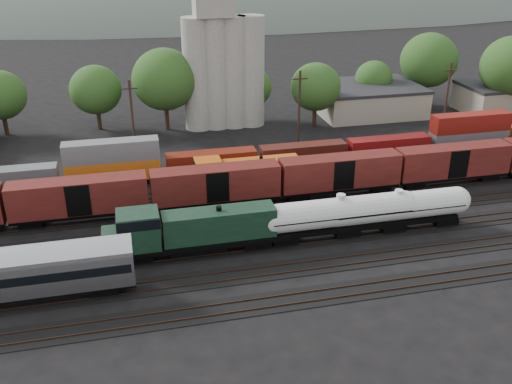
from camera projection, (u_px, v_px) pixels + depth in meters
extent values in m
plane|color=black|center=(254.00, 224.00, 64.09)|extent=(600.00, 600.00, 0.00)
cube|color=black|center=(293.00, 300.00, 50.79)|extent=(180.00, 3.20, 0.08)
cube|color=#382319|center=(295.00, 303.00, 50.13)|extent=(180.00, 0.08, 0.16)
cube|color=#382319|center=(290.00, 294.00, 51.40)|extent=(180.00, 0.08, 0.16)
cube|color=black|center=(278.00, 270.00, 55.22)|extent=(180.00, 3.20, 0.08)
cube|color=#382319|center=(280.00, 273.00, 54.55)|extent=(180.00, 0.08, 0.16)
cube|color=#382319|center=(276.00, 266.00, 55.82)|extent=(180.00, 0.08, 0.16)
cube|color=black|center=(265.00, 245.00, 59.65)|extent=(180.00, 3.20, 0.08)
cube|color=#382319|center=(267.00, 248.00, 58.98)|extent=(180.00, 0.08, 0.16)
cube|color=#382319|center=(263.00, 241.00, 60.25)|extent=(180.00, 0.08, 0.16)
cube|color=black|center=(254.00, 224.00, 64.08)|extent=(180.00, 3.20, 0.08)
cube|color=#382319|center=(256.00, 226.00, 63.41)|extent=(180.00, 0.08, 0.16)
cube|color=#382319|center=(253.00, 220.00, 64.68)|extent=(180.00, 0.08, 0.16)
cube|color=black|center=(244.00, 205.00, 68.50)|extent=(180.00, 3.20, 0.08)
cube|color=#382319|center=(246.00, 207.00, 67.84)|extent=(180.00, 0.08, 0.16)
cube|color=#382319|center=(243.00, 202.00, 69.11)|extent=(180.00, 0.08, 0.16)
cube|color=black|center=(236.00, 188.00, 72.93)|extent=(180.00, 3.20, 0.08)
cube|color=#382319|center=(237.00, 190.00, 72.26)|extent=(180.00, 0.08, 0.16)
cube|color=#382319|center=(235.00, 186.00, 73.53)|extent=(180.00, 0.08, 0.16)
cube|color=black|center=(229.00, 174.00, 77.36)|extent=(180.00, 3.20, 0.08)
cube|color=#382319|center=(230.00, 175.00, 76.69)|extent=(180.00, 0.08, 0.16)
cube|color=#382319|center=(228.00, 171.00, 77.96)|extent=(180.00, 0.08, 0.16)
cube|color=black|center=(198.00, 241.00, 57.58)|extent=(18.97, 3.24, 0.45)
cube|color=black|center=(198.00, 246.00, 57.79)|extent=(5.58, 2.46, 0.89)
cube|color=black|center=(219.00, 224.00, 57.35)|extent=(11.38, 2.68, 3.01)
cube|color=black|center=(139.00, 230.00, 55.52)|extent=(4.02, 3.24, 3.68)
cube|color=black|center=(138.00, 219.00, 55.03)|extent=(4.13, 3.35, 1.00)
cube|color=black|center=(112.00, 240.00, 55.30)|extent=(1.79, 2.68, 2.01)
cylinder|color=black|center=(219.00, 209.00, 56.65)|extent=(0.56, 0.56, 0.56)
cube|color=black|center=(137.00, 255.00, 56.59)|extent=(2.90, 2.23, 0.78)
cube|color=black|center=(256.00, 241.00, 59.17)|extent=(2.90, 2.23, 0.78)
cylinder|color=silver|center=(340.00, 212.00, 60.15)|extent=(14.91, 3.07, 3.07)
sphere|color=silver|center=(272.00, 219.00, 58.57)|extent=(3.07, 3.07, 3.07)
sphere|color=silver|center=(405.00, 205.00, 61.73)|extent=(3.07, 3.07, 3.07)
cylinder|color=silver|center=(341.00, 197.00, 59.43)|extent=(0.95, 0.95, 0.53)
cube|color=black|center=(340.00, 212.00, 60.15)|extent=(15.25, 3.22, 0.08)
cube|color=black|center=(339.00, 226.00, 60.85)|extent=(14.40, 2.33, 0.53)
cube|color=black|center=(284.00, 238.00, 59.82)|extent=(2.75, 2.12, 0.74)
cube|color=black|center=(391.00, 225.00, 62.41)|extent=(2.75, 2.12, 0.74)
cylinder|color=silver|center=(397.00, 206.00, 61.60)|extent=(14.33, 2.95, 2.95)
sphere|color=silver|center=(335.00, 213.00, 60.08)|extent=(2.95, 2.95, 2.95)
sphere|color=silver|center=(457.00, 200.00, 63.12)|extent=(2.95, 2.95, 2.95)
cylinder|color=silver|center=(399.00, 192.00, 60.91)|extent=(0.92, 0.92, 0.51)
cube|color=black|center=(397.00, 206.00, 61.60)|extent=(14.66, 3.09, 0.08)
cube|color=black|center=(396.00, 220.00, 62.27)|extent=(13.84, 2.24, 0.51)
cube|color=black|center=(345.00, 231.00, 61.28)|extent=(2.65, 2.04, 0.71)
cube|color=black|center=(443.00, 219.00, 63.77)|extent=(2.65, 2.04, 0.71)
cube|color=black|center=(104.00, 287.00, 51.51)|extent=(2.58, 1.98, 0.69)
cube|color=black|center=(246.00, 179.00, 72.74)|extent=(16.24, 2.62, 0.36)
cube|color=black|center=(246.00, 182.00, 72.91)|extent=(4.51, 1.98, 0.72)
cube|color=#BE5310|center=(261.00, 168.00, 72.57)|extent=(9.74, 2.17, 2.44)
cube|color=#BE5310|center=(208.00, 171.00, 71.01)|extent=(3.25, 2.62, 2.98)
cube|color=black|center=(208.00, 163.00, 70.62)|extent=(3.34, 2.71, 0.81)
cube|color=#BE5310|center=(190.00, 177.00, 70.81)|extent=(1.44, 2.17, 1.62)
cylinder|color=black|center=(261.00, 158.00, 72.01)|extent=(0.45, 0.45, 0.45)
cube|color=black|center=(206.00, 187.00, 71.88)|extent=(2.35, 1.80, 0.63)
cube|color=black|center=(285.00, 180.00, 74.08)|extent=(2.35, 1.80, 0.63)
cube|color=black|center=(81.00, 213.00, 64.03)|extent=(15.00, 2.60, 0.40)
cube|color=#521714|center=(79.00, 196.00, 63.17)|extent=(15.00, 2.90, 3.80)
cube|color=black|center=(216.00, 199.00, 67.30)|extent=(15.00, 2.60, 0.40)
cube|color=#521714|center=(216.00, 183.00, 66.43)|extent=(15.00, 2.90, 3.80)
cube|color=black|center=(339.00, 187.00, 70.57)|extent=(15.00, 2.60, 0.40)
cube|color=#521714|center=(340.00, 171.00, 69.70)|extent=(15.00, 2.90, 3.80)
cube|color=black|center=(451.00, 176.00, 73.83)|extent=(15.00, 2.60, 0.40)
cube|color=#521714|center=(453.00, 160.00, 72.96)|extent=(15.00, 2.90, 3.80)
cube|color=black|center=(229.00, 171.00, 77.17)|extent=(160.00, 2.60, 0.60)
cube|color=#585B5D|center=(7.00, 179.00, 70.59)|extent=(12.00, 2.40, 2.60)
cube|color=orange|center=(113.00, 170.00, 73.31)|extent=(12.00, 2.40, 2.60)
cube|color=slate|center=(111.00, 151.00, 72.23)|extent=(12.00, 2.40, 2.60)
cube|color=maroon|center=(212.00, 161.00, 76.02)|extent=(12.00, 2.40, 2.60)
cube|color=#42150F|center=(303.00, 153.00, 78.73)|extent=(12.00, 2.40, 2.60)
cube|color=maroon|center=(388.00, 146.00, 81.45)|extent=(12.00, 2.40, 2.60)
cube|color=#5B5D60|center=(468.00, 139.00, 84.16)|extent=(12.00, 2.40, 2.60)
cube|color=maroon|center=(471.00, 122.00, 83.09)|extent=(12.00, 2.40, 2.60)
cylinder|color=#A19F94|center=(197.00, 75.00, 92.04)|extent=(4.40, 4.40, 18.00)
cylinder|color=#A19F94|center=(215.00, 74.00, 92.67)|extent=(4.40, 4.40, 18.00)
cylinder|color=#A19F94|center=(233.00, 73.00, 93.31)|extent=(4.40, 4.40, 18.00)
cylinder|color=#A19F94|center=(251.00, 72.00, 93.94)|extent=(4.40, 4.40, 18.00)
cube|color=#9E937F|center=(367.00, 100.00, 103.15)|extent=(18.00, 14.00, 4.60)
cube|color=#232326|center=(368.00, 86.00, 102.10)|extent=(18.36, 14.28, 0.50)
cube|color=#9E937F|center=(505.00, 99.00, 104.02)|extent=(16.00, 10.00, 4.60)
cube|color=#232326|center=(508.00, 85.00, 102.97)|extent=(16.32, 10.20, 0.50)
cylinder|color=black|center=(6.00, 126.00, 92.06)|extent=(0.70, 0.70, 3.00)
ellipsoid|color=#305820|center=(0.00, 95.00, 89.98)|extent=(8.15, 8.15, 7.73)
cylinder|color=black|center=(99.00, 120.00, 94.56)|extent=(0.70, 0.70, 3.07)
ellipsoid|color=#305820|center=(96.00, 90.00, 92.43)|extent=(8.34, 8.34, 7.90)
cylinder|color=black|center=(167.00, 118.00, 94.33)|extent=(0.70, 0.70, 3.86)
ellipsoid|color=#305820|center=(164.00, 79.00, 91.65)|extent=(10.48, 10.48, 9.93)
cylinder|color=black|center=(250.00, 113.00, 99.15)|extent=(0.70, 0.70, 2.71)
ellipsoid|color=#305820|center=(250.00, 87.00, 97.27)|extent=(7.35, 7.35, 6.96)
cylinder|color=black|center=(314.00, 117.00, 96.30)|extent=(0.70, 0.70, 3.07)
ellipsoid|color=#305820|center=(316.00, 87.00, 94.17)|extent=(8.33, 8.33, 7.89)
cylinder|color=black|center=(372.00, 101.00, 106.65)|extent=(0.70, 0.70, 2.51)
ellipsoid|color=#305820|center=(374.00, 78.00, 104.91)|extent=(6.81, 6.81, 6.45)
cylinder|color=black|center=(425.00, 94.00, 108.22)|extent=(0.70, 0.70, 3.86)
ellipsoid|color=#305820|center=(429.00, 60.00, 105.54)|extent=(10.47, 10.47, 9.92)
cylinder|color=black|center=(505.00, 104.00, 101.63)|extent=(0.70, 0.70, 4.04)
ellipsoid|color=#305820|center=(512.00, 66.00, 98.83)|extent=(10.96, 10.96, 10.38)
cylinder|color=black|center=(133.00, 123.00, 78.55)|extent=(0.36, 0.36, 12.00)
cube|color=black|center=(130.00, 89.00, 76.56)|extent=(2.20, 0.18, 0.18)
cylinder|color=black|center=(299.00, 111.00, 83.64)|extent=(0.36, 0.36, 12.00)
cube|color=black|center=(300.00, 79.00, 81.65)|extent=(2.20, 0.18, 0.18)
cylinder|color=black|center=(446.00, 101.00, 88.73)|extent=(0.36, 0.36, 12.00)
cube|color=black|center=(451.00, 70.00, 86.74)|extent=(2.20, 0.18, 0.18)
ellipsoid|color=#59665B|center=(216.00, 39.00, 312.20)|extent=(520.00, 286.00, 130.00)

